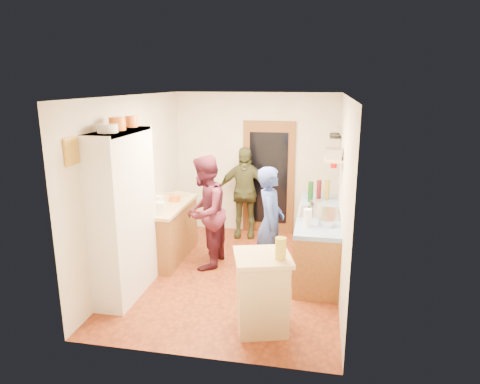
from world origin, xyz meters
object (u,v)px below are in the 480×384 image
(right_counter_base, at_px, (318,242))
(person_back, at_px, (245,192))
(person_left, at_px, (208,212))
(island_base, at_px, (262,294))
(hutch_body, at_px, (124,215))
(person_hob, at_px, (272,224))

(right_counter_base, relative_size, person_back, 1.32)
(right_counter_base, distance_m, person_left, 1.74)
(island_base, bearing_deg, right_counter_base, 71.76)
(person_left, bearing_deg, hutch_body, -34.27)
(hutch_body, relative_size, person_left, 1.27)
(right_counter_base, height_order, person_left, person_left)
(right_counter_base, xyz_separation_m, person_hob, (-0.65, -0.47, 0.40))
(person_left, bearing_deg, island_base, 36.90)
(hutch_body, bearing_deg, right_counter_base, 27.47)
(person_back, bearing_deg, hutch_body, -119.55)
(person_hob, distance_m, person_left, 1.05)
(island_base, distance_m, person_back, 3.09)
(island_base, xyz_separation_m, person_hob, (-0.05, 1.36, 0.39))
(hutch_body, distance_m, island_base, 2.08)
(hutch_body, height_order, person_back, hutch_body)
(right_counter_base, bearing_deg, person_hob, -144.20)
(right_counter_base, distance_m, person_back, 1.82)
(hutch_body, height_order, person_hob, hutch_body)
(person_hob, bearing_deg, hutch_body, 109.70)
(right_counter_base, height_order, person_back, person_back)
(right_counter_base, bearing_deg, hutch_body, -152.53)
(hutch_body, height_order, person_left, hutch_body)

